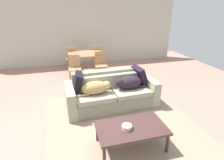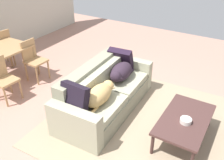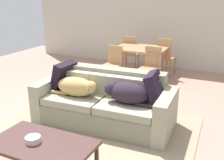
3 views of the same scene
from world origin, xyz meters
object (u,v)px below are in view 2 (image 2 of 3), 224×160
(dog_on_left_cushion, at_px, (100,94))
(bowl_on_coffee_table, at_px, (186,121))
(dining_chair_near_left, at_px, (3,77))
(couch, at_px, (104,94))
(dog_on_right_cushion, at_px, (121,72))
(dining_chair_near_right, at_px, (33,58))
(dining_chair_far_right, at_px, (3,47))
(coffee_table, at_px, (185,121))
(throw_pillow_by_left_arm, at_px, (74,99))
(throw_pillow_by_right_arm, at_px, (121,59))

(dog_on_left_cushion, bearing_deg, bowl_on_coffee_table, -81.58)
(bowl_on_coffee_table, relative_size, dining_chair_near_left, 0.20)
(couch, height_order, dog_on_right_cushion, couch)
(dog_on_right_cushion, relative_size, dining_chair_near_right, 0.87)
(dining_chair_far_right, bearing_deg, coffee_table, 94.64)
(throw_pillow_by_left_arm, height_order, throw_pillow_by_right_arm, same)
(dog_on_right_cushion, relative_size, bowl_on_coffee_table, 4.54)
(dog_on_right_cushion, distance_m, coffee_table, 1.47)
(throw_pillow_by_right_arm, bearing_deg, dining_chair_near_left, 131.24)
(dog_on_right_cushion, xyz_separation_m, bowl_on_coffee_table, (-0.53, -1.41, -0.16))
(coffee_table, bearing_deg, bowl_on_coffee_table, -161.99)
(throw_pillow_by_left_arm, distance_m, dining_chair_far_right, 3.10)
(throw_pillow_by_left_arm, xyz_separation_m, coffee_table, (0.75, -1.52, -0.29))
(throw_pillow_by_left_arm, distance_m, dining_chair_near_right, 2.11)
(throw_pillow_by_left_arm, xyz_separation_m, dining_chair_far_right, (0.97, 2.94, -0.15))
(coffee_table, distance_m, bowl_on_coffee_table, 0.12)
(couch, distance_m, dining_chair_far_right, 2.98)
(coffee_table, height_order, dining_chair_near_right, dining_chair_near_right)
(coffee_table, bearing_deg, throw_pillow_by_left_arm, 116.31)
(dining_chair_near_left, relative_size, dining_chair_far_right, 0.91)
(throw_pillow_by_right_arm, relative_size, dining_chair_near_left, 0.55)
(throw_pillow_by_right_arm, distance_m, bowl_on_coffee_table, 1.88)
(coffee_table, xyz_separation_m, dining_chair_near_right, (0.18, 3.41, 0.13))
(dog_on_left_cushion, height_order, dog_on_right_cushion, dog_on_right_cushion)
(dog_on_left_cushion, distance_m, throw_pillow_by_right_arm, 1.21)
(coffee_table, relative_size, bowl_on_coffee_table, 6.86)
(dog_on_left_cushion, xyz_separation_m, dining_chair_near_left, (-0.34, 2.00, -0.12))
(dog_on_right_cushion, bearing_deg, dining_chair_near_left, 117.67)
(couch, xyz_separation_m, throw_pillow_by_left_arm, (-0.79, 0.02, 0.34))
(dining_chair_near_right, bearing_deg, throw_pillow_by_left_arm, -114.65)
(throw_pillow_by_right_arm, distance_m, dining_chair_near_left, 2.30)
(dog_on_right_cushion, height_order, coffee_table, dog_on_right_cushion)
(throw_pillow_by_right_arm, relative_size, dining_chair_near_right, 0.53)
(dining_chair_near_right, xyz_separation_m, dining_chair_far_right, (0.04, 1.06, 0.01))
(dog_on_left_cushion, bearing_deg, throw_pillow_by_right_arm, 10.79)
(throw_pillow_by_right_arm, relative_size, bowl_on_coffee_table, 2.77)
(dining_chair_near_right, bearing_deg, dining_chair_near_left, -172.32)
(throw_pillow_by_left_arm, height_order, bowl_on_coffee_table, throw_pillow_by_left_arm)
(throw_pillow_by_left_arm, relative_size, throw_pillow_by_right_arm, 1.00)
(dog_on_left_cushion, relative_size, throw_pillow_by_left_arm, 1.66)
(throw_pillow_by_left_arm, relative_size, dining_chair_near_left, 0.55)
(dog_on_left_cushion, xyz_separation_m, throw_pillow_by_left_arm, (-0.40, 0.21, 0.06))
(throw_pillow_by_right_arm, bearing_deg, dog_on_right_cushion, -151.33)
(coffee_table, xyz_separation_m, dining_chair_far_right, (0.22, 4.47, 0.14))
(bowl_on_coffee_table, height_order, dining_chair_far_right, dining_chair_far_right)
(throw_pillow_by_left_arm, height_order, dining_chair_near_right, throw_pillow_by_left_arm)
(dog_on_right_cushion, bearing_deg, dining_chair_far_right, 91.57)
(throw_pillow_by_left_arm, height_order, coffee_table, throw_pillow_by_left_arm)
(coffee_table, relative_size, dining_chair_far_right, 1.25)
(couch, distance_m, dog_on_left_cushion, 0.51)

